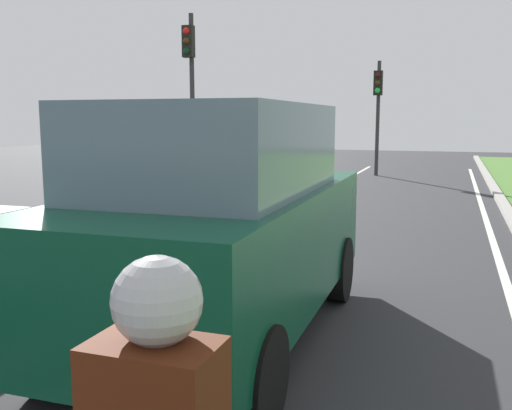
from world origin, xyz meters
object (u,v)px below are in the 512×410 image
object	(u,v)px
car_suv_ahead	(221,222)
traffic_light_overhead_left	(190,74)
car_hatchback_far	(167,185)
traffic_light_far_median	(378,100)

from	to	relation	value
car_suv_ahead	traffic_light_overhead_left	size ratio (longest dim) A/B	0.87
car_hatchback_far	traffic_light_far_median	xyz separation A→B (m)	(2.42, 12.34, 1.96)
car_suv_ahead	car_hatchback_far	size ratio (longest dim) A/B	1.22
traffic_light_overhead_left	traffic_light_far_median	bearing A→B (deg)	54.47
car_suv_ahead	traffic_light_far_median	size ratio (longest dim) A/B	1.05
traffic_light_overhead_left	traffic_light_far_median	distance (m)	8.02
car_suv_ahead	traffic_light_overhead_left	xyz separation A→B (m)	(-5.33, 10.61, 2.28)
car_suv_ahead	car_hatchback_far	bearing A→B (deg)	122.40
car_hatchback_far	traffic_light_overhead_left	distance (m)	6.74
car_hatchback_far	traffic_light_overhead_left	xyz separation A→B (m)	(-2.23, 5.83, 2.56)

